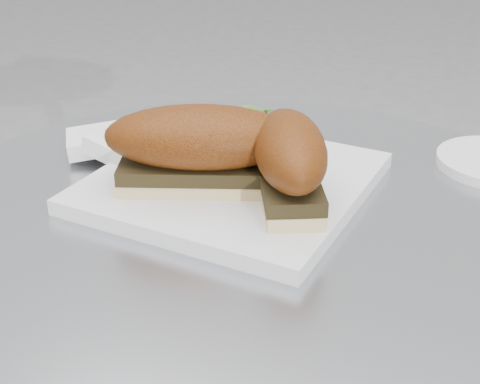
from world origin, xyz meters
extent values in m
cylinder|color=#B2B4B9|center=(0.00, 0.00, 0.72)|extent=(0.70, 0.70, 0.02)
cube|color=white|center=(-0.04, 0.06, 0.74)|extent=(0.27, 0.27, 0.02)
cube|color=#D9B887|center=(-0.06, 0.03, 0.75)|extent=(0.17, 0.12, 0.01)
cube|color=black|center=(-0.06, 0.03, 0.77)|extent=(0.17, 0.12, 0.01)
ellipsoid|color=#622F09|center=(-0.06, 0.03, 0.80)|extent=(0.20, 0.15, 0.06)
cube|color=#D9B887|center=(0.03, 0.04, 0.75)|extent=(0.10, 0.13, 0.01)
cube|color=black|center=(0.03, 0.04, 0.77)|extent=(0.11, 0.13, 0.01)
ellipsoid|color=#622F09|center=(0.03, 0.04, 0.80)|extent=(0.13, 0.16, 0.06)
camera|label=1|loc=(0.23, -0.49, 1.04)|focal=50.00mm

